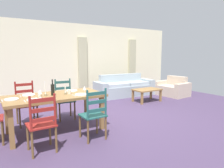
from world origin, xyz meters
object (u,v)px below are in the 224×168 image
(dining_chair_near_right, at_px, (94,114))
(wine_bottle, at_px, (53,89))
(dining_table, at_px, (55,99))
(dining_chair_near_left, at_px, (42,124))
(wine_glass_near_right, at_px, (85,88))
(couch, at_px, (124,88))
(dining_chair_far_left, at_px, (26,103))
(dining_chair_far_right, at_px, (64,99))
(armchair_upholstered, at_px, (173,89))
(coffee_cup_primary, at_px, (69,92))
(wine_glass_near_left, at_px, (40,92))
(coffee_table, at_px, (147,91))
(coffee_cup_secondary, at_px, (40,94))

(dining_chair_near_right, xyz_separation_m, wine_bottle, (-0.51, 0.78, 0.39))
(dining_table, xyz_separation_m, dining_chair_near_left, (-0.45, -0.79, -0.19))
(wine_bottle, relative_size, wine_glass_near_right, 1.96)
(wine_glass_near_right, bearing_deg, couch, 41.34)
(dining_chair_far_left, relative_size, dining_chair_far_right, 1.00)
(wine_glass_near_right, distance_m, armchair_upholstered, 4.58)
(dining_chair_near_right, height_order, coffee_cup_primary, dining_chair_near_right)
(dining_table, height_order, dining_chair_near_left, dining_chair_near_left)
(dining_table, relative_size, coffee_cup_primary, 21.11)
(dining_chair_near_right, bearing_deg, dining_chair_far_left, 119.94)
(dining_chair_far_right, relative_size, coffee_cup_primary, 10.67)
(wine_glass_near_right, bearing_deg, coffee_cup_primary, 159.08)
(dining_chair_near_left, xyz_separation_m, wine_glass_near_left, (0.15, 0.67, 0.38))
(coffee_table, bearing_deg, wine_glass_near_left, -162.82)
(wine_glass_near_left, height_order, armchair_upholstered, wine_glass_near_left)
(dining_chair_near_left, relative_size, coffee_cup_secondary, 10.67)
(wine_bottle, bearing_deg, wine_glass_near_right, -14.28)
(coffee_cup_primary, bearing_deg, dining_chair_near_left, -134.33)
(dining_table, height_order, coffee_table, dining_table)
(wine_glass_near_right, relative_size, coffee_table, 0.18)
(coffee_table, distance_m, armchair_upholstered, 1.57)
(dining_chair_near_left, xyz_separation_m, coffee_cup_secondary, (0.16, 0.81, 0.32))
(dining_chair_near_left, xyz_separation_m, wine_bottle, (0.41, 0.80, 0.39))
(coffee_cup_primary, distance_m, couch, 3.78)
(wine_glass_near_right, relative_size, armchair_upholstered, 0.13)
(dining_chair_near_right, relative_size, armchair_upholstered, 0.79)
(dining_chair_near_right, distance_m, wine_glass_near_right, 0.74)
(dining_chair_near_left, height_order, dining_chair_near_right, same)
(wine_glass_near_left, relative_size, armchair_upholstered, 0.13)
(dining_chair_far_right, relative_size, wine_glass_near_left, 5.96)
(coffee_cup_primary, bearing_deg, wine_bottle, 172.12)
(armchair_upholstered, bearing_deg, dining_table, -165.53)
(coffee_cup_primary, bearing_deg, coffee_table, 18.88)
(dining_chair_far_left, relative_size, armchair_upholstered, 0.79)
(wine_glass_near_left, xyz_separation_m, wine_glass_near_right, (0.88, -0.03, 0.00))
(dining_chair_near_left, distance_m, wine_glass_near_left, 0.78)
(dining_chair_near_right, xyz_separation_m, dining_chair_far_right, (-0.04, 1.49, 0.00))
(wine_glass_near_right, xyz_separation_m, coffee_table, (2.76, 1.16, -0.51))
(dining_chair_near_right, relative_size, dining_chair_far_right, 1.00)
(dining_chair_near_left, distance_m, couch, 4.79)
(dining_table, relative_size, dining_chair_near_right, 1.98)
(couch, distance_m, armchair_upholstered, 1.88)
(wine_bottle, distance_m, coffee_table, 3.55)
(dining_table, relative_size, wine_bottle, 6.01)
(wine_bottle, bearing_deg, dining_chair_near_left, -117.38)
(dining_chair_far_left, height_order, wine_bottle, wine_bottle)
(dining_chair_near_left, xyz_separation_m, dining_chair_far_right, (0.88, 1.51, 0.00))
(dining_chair_far_right, xyz_separation_m, wine_bottle, (-0.47, -0.72, 0.39))
(coffee_cup_secondary, bearing_deg, dining_table, -5.08)
(dining_chair_near_left, distance_m, coffee_cup_primary, 1.10)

